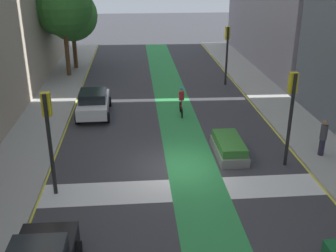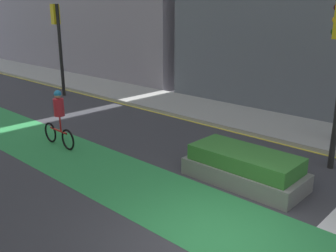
{
  "view_description": "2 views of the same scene",
  "coord_description": "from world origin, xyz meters",
  "px_view_note": "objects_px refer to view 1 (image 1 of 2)",
  "views": [
    {
      "loc": [
        -1.9,
        -16.7,
        9.03
      ],
      "look_at": [
        -0.25,
        2.69,
        1.02
      ],
      "focal_mm": 43.11,
      "sensor_mm": 36.0,
      "label": 1
    },
    {
      "loc": [
        -5.2,
        -3.52,
        4.29
      ],
      "look_at": [
        1.23,
        2.44,
        1.56
      ],
      "focal_mm": 40.89,
      "sensor_mm": 36.0,
      "label": 2
    }
  ],
  "objects_px": {
    "traffic_signal_near_right": "(291,102)",
    "street_tree_near": "(63,7)",
    "traffic_signal_far_right": "(227,45)",
    "cyclist_in_lane": "(181,101)",
    "median_planter": "(229,147)",
    "traffic_signal_near_left": "(48,125)",
    "car_white_left_far": "(94,103)",
    "street_tree_far": "(72,15)",
    "pedestrian_sidewalk_right_a": "(323,137)"
  },
  "relations": [
    {
      "from": "street_tree_near",
      "to": "median_planter",
      "type": "height_order",
      "value": "street_tree_near"
    },
    {
      "from": "traffic_signal_near_right",
      "to": "street_tree_far",
      "type": "bearing_deg",
      "value": 122.32
    },
    {
      "from": "traffic_signal_near_left",
      "to": "street_tree_near",
      "type": "bearing_deg",
      "value": 96.23
    },
    {
      "from": "traffic_signal_far_right",
      "to": "street_tree_far",
      "type": "distance_m",
      "value": 13.65
    },
    {
      "from": "traffic_signal_near_left",
      "to": "median_planter",
      "type": "height_order",
      "value": "traffic_signal_near_left"
    },
    {
      "from": "cyclist_in_lane",
      "to": "street_tree_near",
      "type": "relative_size",
      "value": 0.24
    },
    {
      "from": "car_white_left_far",
      "to": "median_planter",
      "type": "distance_m",
      "value": 9.55
    },
    {
      "from": "traffic_signal_near_right",
      "to": "pedestrian_sidewalk_right_a",
      "type": "height_order",
      "value": "traffic_signal_near_right"
    },
    {
      "from": "car_white_left_far",
      "to": "median_planter",
      "type": "xyz_separation_m",
      "value": [
        7.18,
        -6.29,
        -0.4
      ]
    },
    {
      "from": "car_white_left_far",
      "to": "cyclist_in_lane",
      "type": "bearing_deg",
      "value": -5.87
    },
    {
      "from": "car_white_left_far",
      "to": "street_tree_far",
      "type": "relative_size",
      "value": 0.63
    },
    {
      "from": "pedestrian_sidewalk_right_a",
      "to": "traffic_signal_near_right",
      "type": "bearing_deg",
      "value": -166.5
    },
    {
      "from": "traffic_signal_near_right",
      "to": "car_white_left_far",
      "type": "relative_size",
      "value": 1.06
    },
    {
      "from": "cyclist_in_lane",
      "to": "street_tree_near",
      "type": "height_order",
      "value": "street_tree_near"
    },
    {
      "from": "car_white_left_far",
      "to": "cyclist_in_lane",
      "type": "relative_size",
      "value": 2.27
    },
    {
      "from": "pedestrian_sidewalk_right_a",
      "to": "median_planter",
      "type": "height_order",
      "value": "pedestrian_sidewalk_right_a"
    },
    {
      "from": "car_white_left_far",
      "to": "median_planter",
      "type": "relative_size",
      "value": 1.38
    },
    {
      "from": "street_tree_far",
      "to": "median_planter",
      "type": "height_order",
      "value": "street_tree_far"
    },
    {
      "from": "traffic_signal_near_left",
      "to": "cyclist_in_lane",
      "type": "height_order",
      "value": "traffic_signal_near_left"
    },
    {
      "from": "median_planter",
      "to": "car_white_left_far",
      "type": "bearing_deg",
      "value": 138.76
    },
    {
      "from": "traffic_signal_far_right",
      "to": "median_planter",
      "type": "height_order",
      "value": "traffic_signal_far_right"
    },
    {
      "from": "street_tree_far",
      "to": "street_tree_near",
      "type": "bearing_deg",
      "value": -96.04
    },
    {
      "from": "traffic_signal_far_right",
      "to": "street_tree_near",
      "type": "distance_m",
      "value": 13.19
    },
    {
      "from": "traffic_signal_near_right",
      "to": "street_tree_near",
      "type": "bearing_deg",
      "value": 126.68
    },
    {
      "from": "traffic_signal_far_right",
      "to": "street_tree_near",
      "type": "height_order",
      "value": "street_tree_near"
    },
    {
      "from": "traffic_signal_near_left",
      "to": "car_white_left_far",
      "type": "xyz_separation_m",
      "value": [
        0.84,
        9.13,
        -2.24
      ]
    },
    {
      "from": "street_tree_near",
      "to": "median_planter",
      "type": "relative_size",
      "value": 2.58
    },
    {
      "from": "cyclist_in_lane",
      "to": "pedestrian_sidewalk_right_a",
      "type": "xyz_separation_m",
      "value": [
        6.18,
        -6.42,
        0.11
      ]
    },
    {
      "from": "cyclist_in_lane",
      "to": "pedestrian_sidewalk_right_a",
      "type": "bearing_deg",
      "value": -46.08
    },
    {
      "from": "street_tree_near",
      "to": "car_white_left_far",
      "type": "bearing_deg",
      "value": -72.94
    },
    {
      "from": "car_white_left_far",
      "to": "street_tree_far",
      "type": "bearing_deg",
      "value": 102.31
    },
    {
      "from": "traffic_signal_far_right",
      "to": "pedestrian_sidewalk_right_a",
      "type": "distance_m",
      "value": 13.28
    },
    {
      "from": "traffic_signal_near_right",
      "to": "car_white_left_far",
      "type": "bearing_deg",
      "value": 142.2
    },
    {
      "from": "traffic_signal_far_right",
      "to": "cyclist_in_lane",
      "type": "relative_size",
      "value": 2.4
    },
    {
      "from": "traffic_signal_near_left",
      "to": "pedestrian_sidewalk_right_a",
      "type": "xyz_separation_m",
      "value": [
        12.46,
        2.15,
        -1.96
      ]
    },
    {
      "from": "median_planter",
      "to": "traffic_signal_far_right",
      "type": "bearing_deg",
      "value": 78.49
    },
    {
      "from": "street_tree_far",
      "to": "cyclist_in_lane",
      "type": "bearing_deg",
      "value": -57.03
    },
    {
      "from": "street_tree_near",
      "to": "street_tree_far",
      "type": "distance_m",
      "value": 2.73
    },
    {
      "from": "median_planter",
      "to": "cyclist_in_lane",
      "type": "bearing_deg",
      "value": 106.8
    },
    {
      "from": "traffic_signal_far_right",
      "to": "cyclist_in_lane",
      "type": "xyz_separation_m",
      "value": [
        -4.23,
        -6.56,
        -2.14
      ]
    },
    {
      "from": "traffic_signal_near_right",
      "to": "median_planter",
      "type": "distance_m",
      "value": 3.83
    },
    {
      "from": "street_tree_far",
      "to": "traffic_signal_far_right",
      "type": "bearing_deg",
      "value": -25.35
    },
    {
      "from": "car_white_left_far",
      "to": "median_planter",
      "type": "height_order",
      "value": "car_white_left_far"
    },
    {
      "from": "street_tree_near",
      "to": "traffic_signal_near_left",
      "type": "bearing_deg",
      "value": -83.77
    },
    {
      "from": "car_white_left_far",
      "to": "traffic_signal_near_right",
      "type": "bearing_deg",
      "value": -37.8
    },
    {
      "from": "car_white_left_far",
      "to": "street_tree_near",
      "type": "height_order",
      "value": "street_tree_near"
    },
    {
      "from": "traffic_signal_near_left",
      "to": "median_planter",
      "type": "relative_size",
      "value": 1.42
    },
    {
      "from": "street_tree_far",
      "to": "pedestrian_sidewalk_right_a",
      "type": "bearing_deg",
      "value": -52.91
    },
    {
      "from": "street_tree_near",
      "to": "street_tree_far",
      "type": "relative_size",
      "value": 1.16
    },
    {
      "from": "traffic_signal_far_right",
      "to": "pedestrian_sidewalk_right_a",
      "type": "height_order",
      "value": "traffic_signal_far_right"
    }
  ]
}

